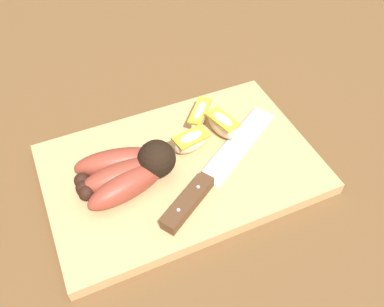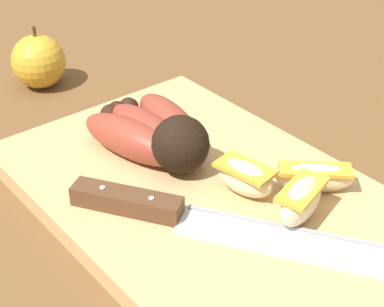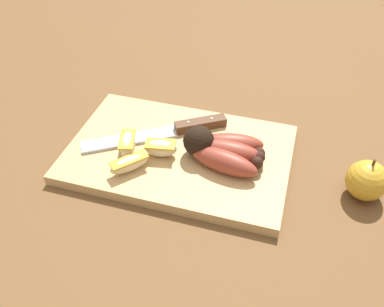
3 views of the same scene
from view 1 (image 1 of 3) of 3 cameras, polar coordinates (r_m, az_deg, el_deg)
name	(u,v)px [view 1 (image 1 of 3)]	position (r m, az deg, el deg)	size (l,w,h in m)	color
ground_plane	(181,173)	(0.64, -1.47, -2.68)	(6.00, 6.00, 0.00)	brown
cutting_board	(178,167)	(0.63, -1.99, -1.90)	(0.40, 0.26, 0.02)	tan
banana_bunch	(128,170)	(0.59, -8.82, -2.27)	(0.15, 0.11, 0.06)	black
chefs_knife	(207,180)	(0.59, 2.06, -3.70)	(0.25, 0.17, 0.02)	silver
apple_wedge_near	(222,125)	(0.65, 4.19, 3.98)	(0.04, 0.06, 0.04)	beige
apple_wedge_middle	(200,114)	(0.68, 1.10, 5.41)	(0.06, 0.07, 0.03)	beige
apple_wedge_far	(191,141)	(0.63, -0.12, 1.68)	(0.06, 0.04, 0.03)	beige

